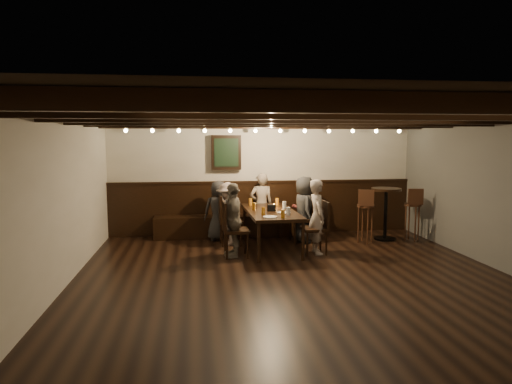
{
  "coord_description": "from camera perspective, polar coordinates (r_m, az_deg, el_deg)",
  "views": [
    {
      "loc": [
        -1.44,
        -6.14,
        2.06
      ],
      "look_at": [
        -0.45,
        1.3,
        1.16
      ],
      "focal_mm": 32.0,
      "sensor_mm": 36.0,
      "label": 1
    }
  ],
  "objects": [
    {
      "name": "condiment_caddy",
      "position": [
        8.36,
        1.94,
        -1.98
      ],
      "size": [
        0.15,
        0.1,
        0.12
      ],
      "primitive_type": "cube",
      "color": "black",
      "rests_on": "dining_table"
    },
    {
      "name": "pint_a",
      "position": [
        9.04,
        -0.71,
        -1.25
      ],
      "size": [
        0.07,
        0.07,
        0.14
      ],
      "primitive_type": "cylinder",
      "color": "#BF7219",
      "rests_on": "dining_table"
    },
    {
      "name": "dining_table",
      "position": [
        8.42,
        1.87,
        -2.73
      ],
      "size": [
        0.91,
        1.94,
        0.72
      ],
      "rotation": [
        0.0,
        0.0,
        0.02
      ],
      "color": "black",
      "rests_on": "floor"
    },
    {
      "name": "person_bench_centre",
      "position": [
        9.44,
        0.67,
        -1.65
      ],
      "size": [
        0.49,
        0.33,
        1.34
      ],
      "primitive_type": "imported",
      "rotation": [
        0.0,
        0.0,
        3.17
      ],
      "color": "gray",
      "rests_on": "floor"
    },
    {
      "name": "chair_right_near",
      "position": [
        9.08,
        5.81,
        -4.43
      ],
      "size": [
        0.45,
        0.45,
        0.96
      ],
      "rotation": [
        0.0,
        0.0,
        1.6
      ],
      "color": "black",
      "rests_on": "floor"
    },
    {
      "name": "pint_f",
      "position": [
        7.91,
        4.05,
        -2.42
      ],
      "size": [
        0.07,
        0.07,
        0.14
      ],
      "primitive_type": "cylinder",
      "color": "silver",
      "rests_on": "dining_table"
    },
    {
      "name": "pint_e",
      "position": [
        7.93,
        0.93,
        -2.39
      ],
      "size": [
        0.07,
        0.07,
        0.14
      ],
      "primitive_type": "cylinder",
      "color": "#BF7219",
      "rests_on": "dining_table"
    },
    {
      "name": "bar_stool_right",
      "position": [
        9.66,
        18.94,
        -3.46
      ],
      "size": [
        0.34,
        0.36,
        1.07
      ],
      "rotation": [
        0.0,
        0.0,
        -0.16
      ],
      "color": "#371E11",
      "rests_on": "floor"
    },
    {
      "name": "person_left_far",
      "position": [
        7.88,
        -2.88,
        -3.52
      ],
      "size": [
        0.33,
        0.76,
        1.29
      ],
      "primitive_type": "imported",
      "rotation": [
        0.0,
        0.0,
        -1.55
      ],
      "color": "gray",
      "rests_on": "floor"
    },
    {
      "name": "plate_near",
      "position": [
        7.71,
        1.76,
        -3.12
      ],
      "size": [
        0.24,
        0.24,
        0.01
      ],
      "primitive_type": "cylinder",
      "color": "white",
      "rests_on": "dining_table"
    },
    {
      "name": "person_bench_left",
      "position": [
        9.2,
        -4.71,
        -2.31
      ],
      "size": [
        0.6,
        0.4,
        1.2
      ],
      "primitive_type": "imported",
      "rotation": [
        0.0,
        0.0,
        3.17
      ],
      "color": "#2A2A2C",
      "rests_on": "floor"
    },
    {
      "name": "chair_right_far",
      "position": [
        8.23,
        7.41,
        -5.66
      ],
      "size": [
        0.44,
        0.44,
        0.94
      ],
      "rotation": [
        0.0,
        0.0,
        1.6
      ],
      "color": "black",
      "rests_on": "floor"
    },
    {
      "name": "chair_left_far",
      "position": [
        7.95,
        -2.65,
        -6.0
      ],
      "size": [
        0.45,
        0.45,
        0.96
      ],
      "rotation": [
        0.0,
        0.0,
        -1.55
      ],
      "color": "black",
      "rests_on": "floor"
    },
    {
      "name": "person_right_near",
      "position": [
        9.03,
        6.02,
        -2.19
      ],
      "size": [
        0.43,
        0.65,
        1.3
      ],
      "primitive_type": "imported",
      "rotation": [
        0.0,
        0.0,
        1.6
      ],
      "color": "#2A2A2C",
      "rests_on": "floor"
    },
    {
      "name": "high_top_table",
      "position": [
        9.54,
        15.91,
        -1.68
      ],
      "size": [
        0.59,
        0.59,
        1.05
      ],
      "color": "black",
      "rests_on": "floor"
    },
    {
      "name": "person_bench_right",
      "position": [
        9.5,
        6.18,
        -2.06
      ],
      "size": [
        0.59,
        0.47,
        1.2
      ],
      "primitive_type": "imported",
      "rotation": [
        0.0,
        0.0,
        3.17
      ],
      "color": "maroon",
      "rests_on": "floor"
    },
    {
      "name": "pint_c",
      "position": [
        8.45,
        -0.25,
        -1.81
      ],
      "size": [
        0.07,
        0.07,
        0.14
      ],
      "primitive_type": "cylinder",
      "color": "#BF7219",
      "rests_on": "dining_table"
    },
    {
      "name": "pint_g",
      "position": [
        7.64,
        3.38,
        -2.74
      ],
      "size": [
        0.07,
        0.07,
        0.14
      ],
      "primitive_type": "cylinder",
      "color": "#BF7219",
      "rests_on": "dining_table"
    },
    {
      "name": "person_right_far",
      "position": [
        8.17,
        7.65,
        -3.07
      ],
      "size": [
        0.33,
        0.49,
        1.33
      ],
      "primitive_type": "imported",
      "rotation": [
        0.0,
        0.0,
        1.6
      ],
      "color": "#A5968B",
      "rests_on": "floor"
    },
    {
      "name": "pint_d",
      "position": [
        8.66,
        3.58,
        -1.62
      ],
      "size": [
        0.07,
        0.07,
        0.14
      ],
      "primitive_type": "cylinder",
      "color": "silver",
      "rests_on": "dining_table"
    },
    {
      "name": "plate_far",
      "position": [
        8.16,
        3.52,
        -2.58
      ],
      "size": [
        0.24,
        0.24,
        0.01
      ],
      "primitive_type": "cylinder",
      "color": "white",
      "rests_on": "dining_table"
    },
    {
      "name": "candle",
      "position": [
        8.72,
        2.28,
        -1.84
      ],
      "size": [
        0.05,
        0.05,
        0.05
      ],
      "primitive_type": "cylinder",
      "color": "beige",
      "rests_on": "dining_table"
    },
    {
      "name": "chair_left_near",
      "position": [
        8.83,
        -3.3,
        -4.73
      ],
      "size": [
        0.45,
        0.45,
        0.96
      ],
      "rotation": [
        0.0,
        0.0,
        -1.55
      ],
      "color": "black",
      "rests_on": "floor"
    },
    {
      "name": "bar_stool_left",
      "position": [
        9.22,
        13.49,
        -3.76
      ],
      "size": [
        0.37,
        0.38,
        1.07
      ],
      "rotation": [
        0.0,
        0.0,
        -0.35
      ],
      "color": "#371E11",
      "rests_on": "floor"
    },
    {
      "name": "pint_b",
      "position": [
        9.08,
        2.65,
        -1.21
      ],
      "size": [
        0.07,
        0.07,
        0.14
      ],
      "primitive_type": "cylinder",
      "color": "#BF7219",
      "rests_on": "dining_table"
    },
    {
      "name": "person_left_near",
      "position": [
        8.77,
        -3.51,
        -2.73
      ],
      "size": [
        0.47,
        0.79,
        1.21
      ],
      "primitive_type": "imported",
      "rotation": [
        0.0,
        0.0,
        -1.55
      ],
      "color": "#B29C96",
      "rests_on": "floor"
    },
    {
      "name": "room",
      "position": [
        8.49,
        0.28,
        0.16
      ],
      "size": [
        7.0,
        7.0,
        7.0
      ],
      "color": "black",
      "rests_on": "ground"
    }
  ]
}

